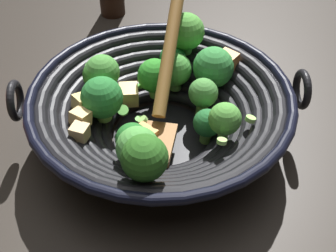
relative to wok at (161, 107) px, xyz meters
The scene contains 3 objects.
ground_plane 0.06m from the wok, behind, with size 4.00×4.00×0.00m, color #28231E.
wok is the anchor object (origin of this frame).
garlic_bulb 0.23m from the wok, 29.49° to the left, with size 0.04×0.04×0.04m, color silver.
Camera 1 is at (-0.43, 0.06, 0.44)m, focal length 46.40 mm.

